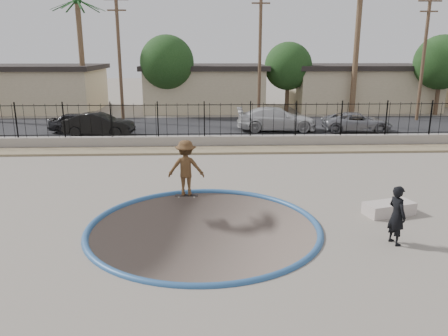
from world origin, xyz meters
name	(u,v)px	position (x,y,z in m)	size (l,w,h in m)	color
ground	(205,159)	(0.00, 12.00, -1.10)	(120.00, 120.00, 2.20)	gray
bowl_pit	(204,227)	(0.00, -1.00, 0.00)	(6.84, 6.84, 1.80)	#4B3F39
coping_ring	(204,227)	(0.00, -1.00, 0.00)	(7.04, 7.04, 0.20)	#285184
rock_strip	(205,150)	(0.00, 9.20, 0.06)	(42.00, 1.60, 0.11)	#928460
retaining_wall	(205,141)	(0.00, 10.30, 0.30)	(42.00, 0.45, 0.60)	gray
fence	(204,120)	(0.00, 10.30, 1.50)	(40.00, 0.04, 1.80)	black
street	(205,126)	(0.00, 17.00, 0.02)	(90.00, 8.00, 0.04)	black
house_west	(35,87)	(-15.00, 26.50, 1.97)	(11.60, 8.60, 3.90)	tan
house_center	(205,87)	(0.00, 26.50, 1.97)	(10.60, 8.60, 3.90)	tan
house_east	(359,86)	(14.00, 26.50, 1.97)	(12.60, 8.60, 3.90)	tan
palm_mid	(80,30)	(-10.00, 24.00, 6.69)	(2.30, 2.30, 9.30)	brown
palm_right	(359,21)	(12.00, 22.00, 7.33)	(2.30, 2.30, 10.30)	brown
utility_pole_left	(119,56)	(-6.00, 19.00, 4.70)	(1.70, 0.24, 9.00)	#473323
utility_pole_mid	(260,53)	(4.00, 19.00, 4.96)	(1.70, 0.24, 9.50)	#473323
utility_pole_right	(424,56)	(16.00, 19.00, 4.70)	(1.70, 0.24, 9.00)	#473323
street_tree_left	(167,62)	(-3.00, 23.00, 4.19)	(4.32, 4.32, 6.36)	#473323
street_tree_mid	(288,66)	(7.00, 24.00, 3.84)	(3.96, 3.96, 5.83)	#473323
street_tree_right	(442,62)	(19.00, 22.00, 4.19)	(4.32, 4.32, 6.36)	#473323
skater	(186,170)	(-0.64, 1.83, 1.00)	(1.29, 0.74, 1.99)	brown
skateboard	(187,195)	(-0.64, 1.83, 0.06)	(0.84, 0.25, 0.07)	black
videographer	(397,215)	(5.21, -2.34, 0.82)	(0.60, 0.39, 1.65)	black
concrete_ledge	(389,208)	(5.96, -0.16, 0.20)	(1.60, 0.70, 0.40)	#B1A49D
car_a	(79,122)	(-8.09, 15.00, 0.66)	(1.47, 3.67, 1.25)	#232326
car_b	(99,124)	(-6.50, 13.73, 0.73)	(1.47, 4.21, 1.39)	black
car_c	(277,119)	(4.70, 15.00, 0.78)	(2.10, 5.16, 1.50)	silver
car_d	(357,122)	(9.84, 14.43, 0.65)	(2.02, 4.39, 1.22)	gray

